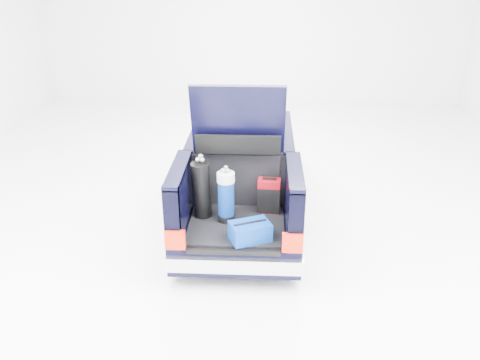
# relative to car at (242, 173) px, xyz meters

# --- Properties ---
(ground) EXTENTS (14.00, 14.00, 0.00)m
(ground) POSITION_rel_car_xyz_m (0.00, -0.11, -0.67)
(ground) COLOR white
(ground) RESTS_ON ground
(car) EXTENTS (1.87, 4.65, 2.47)m
(car) POSITION_rel_car_xyz_m (0.00, 0.00, 0.00)
(car) COLOR black
(car) RESTS_ON ground
(red_suitcase) EXTENTS (0.33, 0.23, 0.52)m
(red_suitcase) POSITION_rel_car_xyz_m (0.45, -1.19, 0.17)
(red_suitcase) COLOR maroon
(red_suitcase) RESTS_ON car
(black_golf_bag) EXTENTS (0.35, 0.37, 0.92)m
(black_golf_bag) POSITION_rel_car_xyz_m (-0.50, -1.39, 0.34)
(black_golf_bag) COLOR black
(black_golf_bag) RESTS_ON car
(blue_golf_bag) EXTENTS (0.30, 0.30, 0.82)m
(blue_golf_bag) POSITION_rel_car_xyz_m (-0.15, -1.49, 0.30)
(blue_golf_bag) COLOR black
(blue_golf_bag) RESTS_ON car
(blue_duffel) EXTENTS (0.60, 0.50, 0.27)m
(blue_duffel) POSITION_rel_car_xyz_m (0.20, -2.01, 0.05)
(blue_duffel) COLOR navy
(blue_duffel) RESTS_ON car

